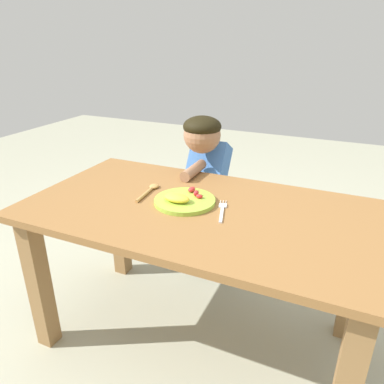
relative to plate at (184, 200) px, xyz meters
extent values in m
plane|color=#A8A890|center=(0.07, -0.01, -0.70)|extent=(8.00, 8.00, 0.00)
cube|color=olive|center=(0.07, -0.01, -0.03)|extent=(1.42, 0.77, 0.03)
cube|color=olive|center=(-0.55, -0.32, -0.37)|extent=(0.08, 0.08, 0.65)
cube|color=olive|center=(-0.55, 0.29, -0.37)|extent=(0.08, 0.08, 0.65)
cube|color=olive|center=(0.70, 0.29, -0.37)|extent=(0.08, 0.08, 0.65)
cylinder|color=#97BE3D|center=(0.00, 0.00, 0.00)|extent=(0.25, 0.25, 0.02)
ellipsoid|color=yellow|center=(-0.02, -0.03, 0.02)|extent=(0.11, 0.06, 0.03)
ellipsoid|color=red|center=(0.05, 0.04, 0.01)|extent=(0.03, 0.02, 0.02)
ellipsoid|color=red|center=(0.03, 0.05, 0.02)|extent=(0.02, 0.03, 0.02)
ellipsoid|color=red|center=(0.00, 0.08, 0.01)|extent=(0.03, 0.04, 0.02)
cube|color=silver|center=(0.18, -0.04, -0.01)|extent=(0.05, 0.13, 0.01)
cube|color=silver|center=(0.16, 0.04, -0.01)|extent=(0.04, 0.04, 0.01)
cylinder|color=silver|center=(0.16, 0.07, -0.01)|extent=(0.01, 0.03, 0.00)
cylinder|color=silver|center=(0.15, 0.07, -0.01)|extent=(0.01, 0.03, 0.00)
cylinder|color=silver|center=(0.14, 0.07, -0.01)|extent=(0.01, 0.03, 0.00)
cylinder|color=#B78847|center=(-0.18, -0.01, -0.01)|extent=(0.03, 0.15, 0.01)
ellipsoid|color=#B78847|center=(-0.19, 0.09, -0.01)|extent=(0.05, 0.05, 0.02)
cube|color=#314858|center=(-0.10, 0.57, -0.44)|extent=(0.19, 0.13, 0.52)
cube|color=#3F72BF|center=(-0.10, 0.50, -0.05)|extent=(0.20, 0.27, 0.33)
sphere|color=#9E7051|center=(-0.10, 0.42, 0.17)|extent=(0.19, 0.19, 0.19)
ellipsoid|color=black|center=(-0.10, 0.42, 0.21)|extent=(0.19, 0.19, 0.10)
cylinder|color=#9E7051|center=(-0.10, 0.31, 0.01)|extent=(0.05, 0.21, 0.05)
camera|label=1|loc=(0.59, -1.22, 0.62)|focal=33.92mm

